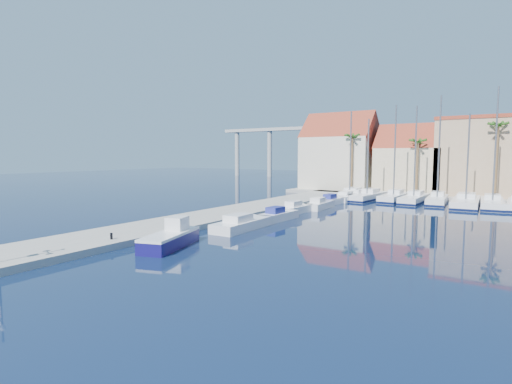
{
  "coord_description": "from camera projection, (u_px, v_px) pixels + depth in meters",
  "views": [
    {
      "loc": [
        16.58,
        -20.32,
        6.44
      ],
      "look_at": [
        -3.85,
        10.67,
        3.0
      ],
      "focal_mm": 28.0,
      "sensor_mm": 36.0,
      "label": 1
    }
  ],
  "objects": [
    {
      "name": "motorboat_west_4",
      "position": [
        331.0,
        201.0,
        52.17
      ],
      "size": [
        2.03,
        5.14,
        1.4
      ],
      "rotation": [
        0.0,
        0.0,
        -0.08
      ],
      "color": "white",
      "rests_on": "ground"
    },
    {
      "name": "palm_2",
      "position": [
        498.0,
        128.0,
        52.89
      ],
      "size": [
        2.6,
        2.6,
        11.15
      ],
      "color": "brown",
      "rests_on": "shore_north"
    },
    {
      "name": "motorboat_west_0",
      "position": [
        242.0,
        224.0,
        34.67
      ],
      "size": [
        2.43,
        6.98,
        1.4
      ],
      "rotation": [
        0.0,
        0.0,
        0.03
      ],
      "color": "white",
      "rests_on": "ground"
    },
    {
      "name": "palm_1",
      "position": [
        418.0,
        143.0,
        58.54
      ],
      "size": [
        2.6,
        2.6,
        9.15
      ],
      "color": "brown",
      "rests_on": "shore_north"
    },
    {
      "name": "sailboat_6",
      "position": [
        492.0,
        203.0,
        48.87
      ],
      "size": [
        3.19,
        9.75,
        14.55
      ],
      "rotation": [
        0.0,
        0.0,
        0.07
      ],
      "color": "white",
      "rests_on": "ground"
    },
    {
      "name": "palm_0",
      "position": [
        352.0,
        139.0,
        63.94
      ],
      "size": [
        2.6,
        2.6,
        10.15
      ],
      "color": "brown",
      "rests_on": "shore_north"
    },
    {
      "name": "sailboat_5",
      "position": [
        466.0,
        202.0,
        50.32
      ],
      "size": [
        3.5,
        11.38,
        11.5
      ],
      "rotation": [
        0.0,
        0.0,
        0.05
      ],
      "color": "white",
      "rests_on": "ground"
    },
    {
      "name": "motorboat_west_2",
      "position": [
        296.0,
        209.0,
        44.4
      ],
      "size": [
        1.97,
        5.39,
        1.4
      ],
      "rotation": [
        0.0,
        0.0,
        -0.05
      ],
      "color": "white",
      "rests_on": "ground"
    },
    {
      "name": "sailboat_3",
      "position": [
        415.0,
        198.0,
        54.01
      ],
      "size": [
        2.56,
        9.06,
        12.92
      ],
      "rotation": [
        0.0,
        0.0,
        -0.02
      ],
      "color": "white",
      "rests_on": "ground"
    },
    {
      "name": "motorboat_west_3",
      "position": [
        319.0,
        204.0,
        48.03
      ],
      "size": [
        2.02,
        5.68,
        1.4
      ],
      "rotation": [
        0.0,
        0.0,
        0.04
      ],
      "color": "white",
      "rests_on": "ground"
    },
    {
      "name": "sailboat_1",
      "position": [
        368.0,
        196.0,
        57.25
      ],
      "size": [
        3.31,
        9.67,
        11.5
      ],
      "rotation": [
        0.0,
        0.0,
        -0.09
      ],
      "color": "white",
      "rests_on": "ground"
    },
    {
      "name": "sailboat_2",
      "position": [
        394.0,
        197.0,
        55.87
      ],
      "size": [
        2.51,
        8.91,
        13.24
      ],
      "rotation": [
        0.0,
        0.0,
        -0.02
      ],
      "color": "white",
      "rests_on": "ground"
    },
    {
      "name": "sailboat_4",
      "position": [
        437.0,
        199.0,
        52.69
      ],
      "size": [
        2.93,
        8.69,
        14.07
      ],
      "rotation": [
        0.0,
        0.0,
        0.08
      ],
      "color": "white",
      "rests_on": "ground"
    },
    {
      "name": "motorboat_west_6",
      "position": [
        356.0,
        195.0,
        59.07
      ],
      "size": [
        2.88,
        7.47,
        1.4
      ],
      "rotation": [
        0.0,
        0.0,
        0.07
      ],
      "color": "white",
      "rests_on": "ground"
    },
    {
      "name": "building_2",
      "position": [
        491.0,
        156.0,
        58.77
      ],
      "size": [
        14.2,
        10.2,
        11.5
      ],
      "color": "tan",
      "rests_on": "shore_north"
    },
    {
      "name": "ground",
      "position": [
        216.0,
        252.0,
        26.57
      ],
      "size": [
        260.0,
        260.0,
        0.0
      ],
      "primitive_type": "plane",
      "color": "black",
      "rests_on": "ground"
    },
    {
      "name": "building_1",
      "position": [
        411.0,
        162.0,
        64.06
      ],
      "size": [
        10.3,
        8.0,
        11.0
      ],
      "color": "#C2B189",
      "rests_on": "shore_north"
    },
    {
      "name": "viaduct",
      "position": [
        290.0,
        142.0,
        115.21
      ],
      "size": [
        48.0,
        2.2,
        14.45
      ],
      "color": "#9E9E99",
      "rests_on": "ground"
    },
    {
      "name": "fishing_boat",
      "position": [
        171.0,
        237.0,
        28.06
      ],
      "size": [
        3.48,
        5.99,
        1.99
      ],
      "rotation": [
        0.0,
        0.0,
        0.3
      ],
      "color": "#120E52",
      "rests_on": "ground"
    },
    {
      "name": "motorboat_west_1",
      "position": [
        278.0,
        215.0,
        39.4
      ],
      "size": [
        1.87,
        5.32,
        1.4
      ],
      "rotation": [
        0.0,
        0.0,
        -0.04
      ],
      "color": "white",
      "rests_on": "ground"
    },
    {
      "name": "sailboat_0",
      "position": [
        351.0,
        195.0,
        58.84
      ],
      "size": [
        2.95,
        10.25,
        12.69
      ],
      "rotation": [
        0.0,
        0.0,
        0.03
      ],
      "color": "white",
      "rests_on": "ground"
    },
    {
      "name": "motorboat_west_5",
      "position": [
        347.0,
        197.0,
        56.12
      ],
      "size": [
        2.17,
        6.01,
        1.4
      ],
      "rotation": [
        0.0,
        0.0,
        -0.05
      ],
      "color": "white",
      "rests_on": "ground"
    },
    {
      "name": "bollard",
      "position": [
        111.0,
        236.0,
        28.21
      ],
      "size": [
        0.18,
        0.18,
        0.46
      ],
      "primitive_type": "cylinder",
      "color": "black",
      "rests_on": "quay_west"
    },
    {
      "name": "building_0",
      "position": [
        340.0,
        155.0,
        70.52
      ],
      "size": [
        12.3,
        9.0,
        13.5
      ],
      "color": "beige",
      "rests_on": "shore_north"
    },
    {
      "name": "quay_west",
      "position": [
        230.0,
        213.0,
        42.71
      ],
      "size": [
        6.0,
        77.0,
        0.5
      ],
      "primitive_type": "cube",
      "color": "gray",
      "rests_on": "ground"
    },
    {
      "name": "shore_north",
      "position": [
        466.0,
        196.0,
        60.97
      ],
      "size": [
        54.0,
        16.0,
        0.5
      ],
      "primitive_type": "cube",
      "color": "gray",
      "rests_on": "ground"
    }
  ]
}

